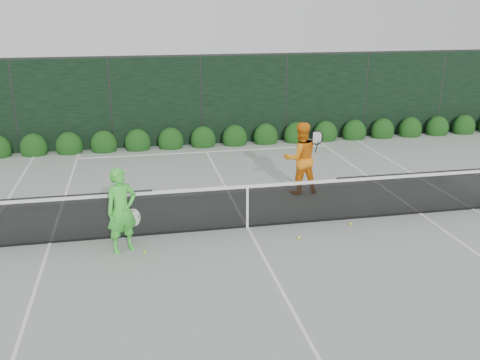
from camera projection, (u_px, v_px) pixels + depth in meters
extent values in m
plane|color=gray|center=(247.00, 227.00, 11.66)|extent=(80.00, 80.00, 0.00)
cube|color=black|center=(43.00, 221.00, 10.71)|extent=(4.40, 0.01, 1.02)
cube|color=black|center=(247.00, 207.00, 11.51)|extent=(4.00, 0.01, 0.96)
cube|color=black|center=(425.00, 193.00, 12.30)|extent=(4.40, 0.01, 1.02)
cube|color=white|center=(247.00, 187.00, 11.37)|extent=(12.80, 0.03, 0.07)
cube|color=black|center=(247.00, 227.00, 11.66)|extent=(12.80, 0.02, 0.04)
cube|color=white|center=(247.00, 208.00, 11.52)|extent=(0.05, 0.03, 0.91)
imported|color=#45D83F|center=(122.00, 210.00, 10.32)|extent=(0.73, 0.62, 1.70)
torus|color=silver|center=(133.00, 218.00, 10.52)|extent=(0.30, 0.08, 0.30)
cylinder|color=black|center=(134.00, 229.00, 10.59)|extent=(0.10, 0.03, 0.30)
imported|color=orange|center=(300.00, 158.00, 13.54)|extent=(0.95, 0.77, 1.85)
torus|color=black|center=(317.00, 138.00, 13.24)|extent=(0.30, 0.06, 0.30)
cylinder|color=black|center=(317.00, 147.00, 13.32)|extent=(0.10, 0.03, 0.30)
cube|color=white|center=(473.00, 209.00, 12.69)|extent=(0.06, 23.77, 0.01)
cube|color=white|center=(50.00, 243.00, 10.89)|extent=(0.06, 23.77, 0.01)
cube|color=white|center=(420.00, 213.00, 12.44)|extent=(0.06, 23.77, 0.01)
cube|color=white|center=(188.00, 119.00, 22.73)|extent=(11.03, 0.06, 0.01)
cube|color=white|center=(206.00, 152.00, 17.62)|extent=(8.23, 0.06, 0.01)
cube|color=white|center=(247.00, 227.00, 11.66)|extent=(0.06, 12.80, 0.01)
cube|color=black|center=(201.00, 101.00, 18.18)|extent=(32.00, 0.06, 3.00)
cube|color=#262826|center=(200.00, 55.00, 17.70)|extent=(32.00, 0.06, 0.06)
cylinder|color=#262826|center=(14.00, 108.00, 17.05)|extent=(0.08, 0.08, 3.00)
cylinder|color=#262826|center=(111.00, 104.00, 17.61)|extent=(0.08, 0.08, 3.00)
cylinder|color=#262826|center=(201.00, 101.00, 18.18)|extent=(0.08, 0.08, 3.00)
cylinder|color=#262826|center=(286.00, 98.00, 18.74)|extent=(0.08, 0.08, 3.00)
cylinder|color=#262826|center=(366.00, 95.00, 19.31)|extent=(0.08, 0.08, 3.00)
cylinder|color=#262826|center=(441.00, 93.00, 19.87)|extent=(0.08, 0.08, 3.00)
ellipsoid|color=#10360E|center=(34.00, 148.00, 17.21)|extent=(0.86, 0.65, 0.94)
ellipsoid|color=#10360E|center=(69.00, 146.00, 17.42)|extent=(0.86, 0.65, 0.94)
ellipsoid|color=#10360E|center=(104.00, 144.00, 17.62)|extent=(0.86, 0.65, 0.94)
ellipsoid|color=#10360E|center=(138.00, 143.00, 17.83)|extent=(0.86, 0.65, 0.94)
ellipsoid|color=#10360E|center=(171.00, 141.00, 18.04)|extent=(0.86, 0.65, 0.94)
ellipsoid|color=#10360E|center=(203.00, 140.00, 18.25)|extent=(0.86, 0.65, 0.94)
ellipsoid|color=#10360E|center=(235.00, 138.00, 18.45)|extent=(0.86, 0.65, 0.94)
ellipsoid|color=#10360E|center=(266.00, 137.00, 18.66)|extent=(0.86, 0.65, 0.94)
ellipsoid|color=#10360E|center=(296.00, 135.00, 18.87)|extent=(0.86, 0.65, 0.94)
ellipsoid|color=#10360E|center=(325.00, 134.00, 19.08)|extent=(0.86, 0.65, 0.94)
ellipsoid|color=#10360E|center=(354.00, 132.00, 19.28)|extent=(0.86, 0.65, 0.94)
ellipsoid|color=#10360E|center=(383.00, 131.00, 19.49)|extent=(0.86, 0.65, 0.94)
ellipsoid|color=#10360E|center=(410.00, 130.00, 19.70)|extent=(0.86, 0.65, 0.94)
ellipsoid|color=#10360E|center=(437.00, 128.00, 19.90)|extent=(0.86, 0.65, 0.94)
ellipsoid|color=#10360E|center=(464.00, 127.00, 20.11)|extent=(0.86, 0.65, 0.94)
sphere|color=#D0E132|center=(145.00, 252.00, 10.41)|extent=(0.07, 0.07, 0.07)
sphere|color=#D0E132|center=(350.00, 224.00, 11.77)|extent=(0.07, 0.07, 0.07)
sphere|color=#D0E132|center=(299.00, 238.00, 11.07)|extent=(0.07, 0.07, 0.07)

